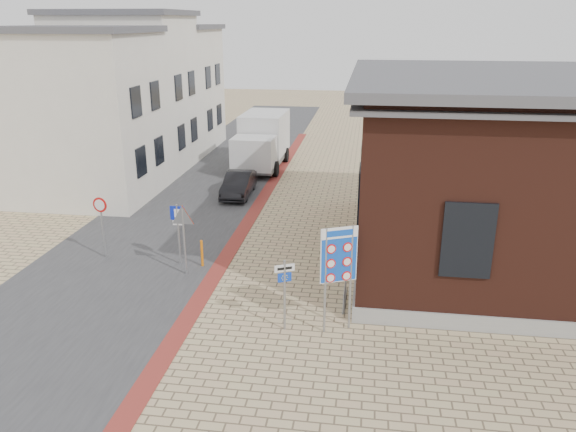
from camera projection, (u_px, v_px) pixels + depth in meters
The scene contains 16 objects.
ground at pixel (249, 332), 16.24m from camera, with size 120.00×120.00×0.00m, color tan.
road_strip at pixel (208, 184), 31.00m from camera, with size 7.00×60.00×0.02m, color #38383A.
curb_strip at pixel (252, 216), 25.85m from camera, with size 0.60×40.00×0.02m, color maroon.
brick_building at pixel (528, 167), 20.42m from camera, with size 13.00×13.00×6.80m.
townhouse_near at pixel (79, 114), 27.57m from camera, with size 7.40×6.40×8.30m.
townhouse_mid at pixel (128, 92), 33.05m from camera, with size 7.40×6.40×9.10m.
townhouse_far at pixel (164, 87), 38.79m from camera, with size 7.40×6.40×8.30m.
bike_rack at pixel (345, 295), 17.86m from camera, with size 0.08×1.80×0.60m.
sedan at pixel (239, 184), 28.72m from camera, with size 1.29×3.69×1.21m, color black.
box_truck at pixel (262, 141), 33.93m from camera, with size 2.74×6.20×3.22m.
border_sign at pixel (339, 257), 15.62m from camera, with size 1.01×0.49×3.18m.
essen_sign at pixel (285, 285), 15.92m from camera, with size 0.55×0.28×2.19m.
parking_sign at pixel (178, 224), 20.23m from camera, with size 0.51×0.07×2.33m.
yield_sign at pixel (183, 223), 19.30m from camera, with size 0.90×0.07×2.53m.
speed_sign at pixel (102, 218), 20.80m from camera, with size 0.56×0.11×2.40m.
bollard at pixel (202, 253), 20.41m from camera, with size 0.09×0.09×1.02m, color orange.
Camera 1 is at (3.15, -13.93, 8.51)m, focal length 35.00 mm.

